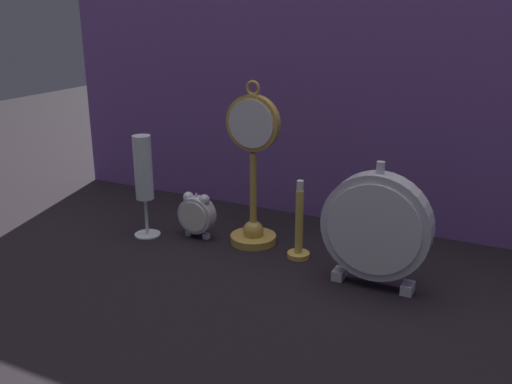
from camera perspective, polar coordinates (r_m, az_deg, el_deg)
ground_plane at (r=1.10m, az=-1.86°, el=-7.51°), size 4.00×4.00×0.00m
fabric_backdrop_drape at (r=1.29m, az=4.94°, el=11.90°), size 1.26×0.01×0.67m
pocket_watch_on_stand at (r=1.16m, az=-0.30°, el=1.45°), size 0.11×0.10×0.34m
alarm_clock_twin_bell at (r=1.22m, az=-5.95°, el=-2.12°), size 0.08×0.03×0.10m
mantel_clock_silver at (r=1.01m, az=11.91°, el=-3.47°), size 0.19×0.04×0.23m
champagne_flute at (r=1.22m, az=-11.16°, el=1.64°), size 0.06×0.06×0.22m
brass_candlestick at (r=1.12m, az=4.32°, el=-3.99°), size 0.04×0.04×0.16m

